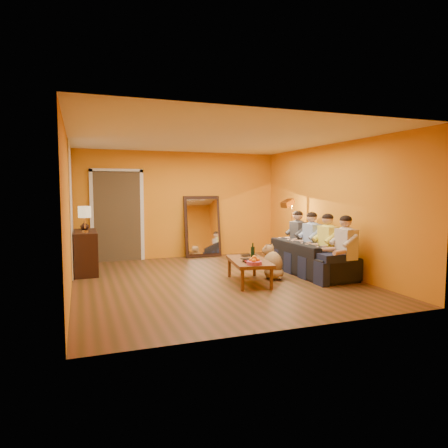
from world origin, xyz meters
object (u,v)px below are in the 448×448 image
object	(u,v)px
person_mid_right	(312,242)
sofa	(309,257)
dog	(273,261)
wine_bottle	(253,252)
sideboard	(86,252)
person_far_right	(298,239)
laptop	(250,256)
person_mid_left	(328,246)
tumbler	(252,256)
mirror_frame	(202,226)
floor_lamp	(292,233)
coffee_table	(249,271)
vase	(85,225)
person_far_left	(346,250)
table_lamp	(85,219)

from	to	relation	value
person_mid_right	sofa	bearing A→B (deg)	-142.43
dog	wine_bottle	world-z (taller)	wine_bottle
sideboard	dog	bearing A→B (deg)	-27.75
sofa	person_mid_right	bearing A→B (deg)	-52.43
sofa	person_far_right	bearing A→B (deg)	-11.31
person_mid_right	laptop	world-z (taller)	person_mid_right
person_mid_left	tumbler	distance (m)	1.52
mirror_frame	floor_lamp	world-z (taller)	mirror_frame
floor_lamp	laptop	xyz separation A→B (m)	(-1.41, -0.92, -0.29)
coffee_table	vase	world-z (taller)	vase
wine_bottle	person_far_left	bearing A→B (deg)	-19.72
tumbler	person_far_right	bearing A→B (deg)	31.44
table_lamp	tumbler	size ratio (longest dim) A/B	4.76
person_far_right	vase	size ratio (longest dim) A/B	6.77
table_lamp	floor_lamp	xyz separation A→B (m)	(4.34, -0.36, -0.39)
sofa	dog	xyz separation A→B (m)	(-0.92, -0.21, 0.00)
dog	sofa	bearing A→B (deg)	26.26
dog	mirror_frame	bearing A→B (deg)	114.22
floor_lamp	tumbler	size ratio (longest dim) A/B	13.43
person_mid_left	person_mid_right	xyz separation A→B (m)	(0.00, 0.55, 0.00)
person_mid_left	person_mid_right	bearing A→B (deg)	90.00
table_lamp	coffee_table	size ratio (longest dim) A/B	0.42
person_mid_left	floor_lamp	bearing A→B (deg)	91.29
floor_lamp	vase	size ratio (longest dim) A/B	7.99
mirror_frame	sofa	xyz separation A→B (m)	(1.45, -2.62, -0.44)
sofa	laptop	world-z (taller)	sofa
mirror_frame	person_far_left	world-z (taller)	mirror_frame
wine_bottle	floor_lamp	bearing A→B (deg)	40.51
person_mid_left	person_far_right	bearing A→B (deg)	90.00
sideboard	table_lamp	xyz separation A→B (m)	(0.00, -0.30, 0.68)
wine_bottle	tumbler	bearing A→B (deg)	67.62
person_mid_left	person_mid_right	size ratio (longest dim) A/B	1.00
floor_lamp	person_far_left	size ratio (longest dim) A/B	1.18
coffee_table	person_far_right	distance (m)	1.96
mirror_frame	sofa	distance (m)	3.03
sideboard	wine_bottle	distance (m)	3.43
coffee_table	person_far_right	world-z (taller)	person_far_right
sideboard	person_far_left	xyz separation A→B (m)	(4.37, -2.54, 0.18)
floor_lamp	table_lamp	bearing A→B (deg)	154.49
sideboard	dog	world-z (taller)	sideboard
table_lamp	vase	size ratio (longest dim) A/B	2.83
vase	person_far_left	bearing A→B (deg)	-32.56
tumbler	table_lamp	bearing A→B (deg)	152.28
person_mid_right	floor_lamp	bearing A→B (deg)	92.21
dog	person_far_left	world-z (taller)	person_far_left
coffee_table	person_far_right	size ratio (longest dim) A/B	1.00
floor_lamp	person_mid_left	bearing A→B (deg)	-109.45
dog	person_mid_right	size ratio (longest dim) A/B	0.54
person_far_left	person_far_right	xyz separation A→B (m)	(0.00, 1.65, 0.00)
dog	person_far_left	bearing A→B (deg)	-23.48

